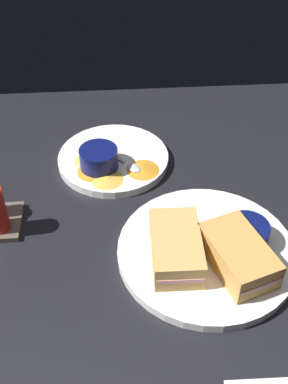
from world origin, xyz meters
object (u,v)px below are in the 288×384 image
sandwich_half_far (238,255)px  plate_sandwich_main (206,252)px  ramekin_dark_sauce (246,233)px  spoon_by_dark_ramekin (214,250)px  spoon_by_gravy_ramekin (129,165)px  plate_chips_companion (113,159)px  sandwich_half_near (176,248)px  ramekin_light_gravy (99,158)px

sandwich_half_far → plate_sandwich_main: bearing=46.9°
ramekin_dark_sauce → spoon_by_dark_ramekin: ramekin_dark_sauce is taller
spoon_by_gravy_ramekin → plate_chips_companion: bearing=40.3°
plate_sandwich_main → sandwich_half_near: 6.37cm
sandwich_half_near → spoon_by_dark_ramekin: 6.67cm
sandwich_half_far → spoon_by_dark_ramekin: bearing=45.1°
sandwich_half_far → ramekin_light_gravy: sandwich_half_far is taller
spoon_by_dark_ramekin → spoon_by_gravy_ramekin: (22.70, 12.45, 0.00)cm
plate_sandwich_main → ramekin_light_gravy: size_ratio=3.93×
sandwich_half_near → plate_chips_companion: bearing=18.8°
plate_chips_companion → ramekin_light_gravy: ramekin_light_gravy is taller
sandwich_half_far → ramekin_light_gravy: size_ratio=2.01×
ramekin_light_gravy → ramekin_dark_sauce: bearing=-132.0°
ramekin_dark_sauce → sandwich_half_near: bearing=102.0°
spoon_by_gravy_ramekin → ramekin_dark_sauce: bearing=-139.6°
sandwich_half_near → spoon_by_gravy_ramekin: size_ratio=1.58×
plate_sandwich_main → spoon_by_gravy_ramekin: size_ratio=3.42×
spoon_by_dark_ramekin → ramekin_light_gravy: size_ratio=1.33×
sandwich_half_far → ramekin_light_gravy: bearing=39.3°
ramekin_light_gravy → plate_sandwich_main: bearing=-142.2°
sandwich_half_far → spoon_by_gravy_ramekin: (25.68, 15.44, -2.04)cm
sandwich_half_near → ramekin_dark_sauce: 12.00cm
sandwich_half_far → ramekin_light_gravy: 33.59cm
sandwich_half_near → sandwich_half_far: (-2.16, -9.30, 0.00)cm
spoon_by_dark_ramekin → ramekin_light_gravy: 29.45cm
plate_sandwich_main → sandwich_half_near: sandwich_half_near is taller
ramekin_light_gravy → spoon_by_gravy_ramekin: (-0.32, -5.83, -1.84)cm
ramekin_dark_sauce → ramekin_light_gravy: bearing=48.0°
ramekin_dark_sauce → plate_chips_companion: size_ratio=0.33×
plate_sandwich_main → sandwich_half_near: bearing=106.9°
spoon_by_dark_ramekin → ramekin_light_gravy: (23.01, 18.28, 1.84)cm
spoon_by_gravy_ramekin → plate_sandwich_main: bearing=-152.5°
plate_sandwich_main → sandwich_half_near: size_ratio=2.17×
plate_sandwich_main → ramekin_light_gravy: (22.23, 17.25, 3.01)cm
sandwich_half_far → plate_chips_companion: bearing=32.3°
spoon_by_gravy_ramekin → ramekin_light_gravy: bearing=86.9°
plate_sandwich_main → plate_chips_companion: (25.54, 14.49, 0.00)cm
plate_sandwich_main → plate_chips_companion: same height
sandwich_half_near → ramekin_light_gravy: 26.67cm
sandwich_half_far → spoon_by_dark_ramekin: sandwich_half_far is taller
plate_chips_companion → spoon_by_dark_ramekin: bearing=-149.5°
ramekin_dark_sauce → spoon_by_gravy_ramekin: bearing=40.4°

